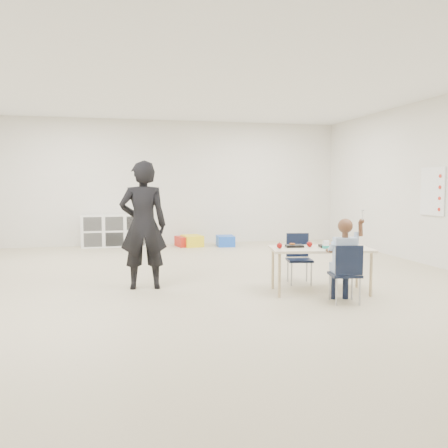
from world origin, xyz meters
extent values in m
plane|color=beige|center=(0.00, 0.00, 0.00)|extent=(9.00, 9.00, 0.00)
plane|color=white|center=(0.00, 0.00, 2.80)|extent=(9.00, 9.00, 0.00)
cube|color=white|center=(0.00, 4.50, 1.40)|extent=(8.00, 0.02, 2.80)
cube|color=white|center=(0.00, -4.50, 1.40)|extent=(8.00, 0.02, 2.80)
cube|color=beige|center=(1.36, -0.80, 0.56)|extent=(1.34, 0.82, 0.03)
cube|color=black|center=(1.47, -0.79, 0.59)|extent=(0.24, 0.19, 0.03)
cube|color=black|center=(1.06, -0.68, 0.59)|extent=(0.24, 0.19, 0.03)
cube|color=white|center=(1.38, -0.93, 0.62)|extent=(0.08, 0.08, 0.10)
ellipsoid|color=#DEB35B|center=(1.61, -0.93, 0.61)|extent=(0.09, 0.09, 0.07)
sphere|color=maroon|center=(1.25, -0.72, 0.61)|extent=(0.07, 0.07, 0.07)
sphere|color=maroon|center=(0.83, -0.77, 0.61)|extent=(0.07, 0.07, 0.07)
cube|color=white|center=(-1.20, 4.28, 0.35)|extent=(1.40, 0.40, 0.70)
cube|color=white|center=(3.98, 0.60, 1.25)|extent=(0.02, 0.60, 0.80)
imported|color=black|center=(-0.81, -0.08, 0.84)|extent=(0.63, 0.43, 1.67)
cube|color=red|center=(0.31, 3.98, 0.11)|extent=(0.43, 0.51, 0.22)
cube|color=yellow|center=(0.47, 3.95, 0.12)|extent=(0.46, 0.55, 0.24)
cube|color=blue|center=(1.19, 3.82, 0.12)|extent=(0.40, 0.50, 0.23)
camera|label=1|loc=(-1.14, -6.31, 1.38)|focal=38.00mm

